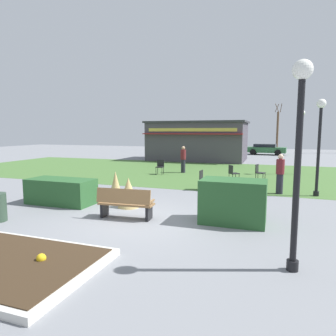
{
  "coord_description": "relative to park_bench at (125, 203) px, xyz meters",
  "views": [
    {
      "loc": [
        3.71,
        -8.0,
        2.65
      ],
      "look_at": [
        -0.2,
        3.03,
        1.22
      ],
      "focal_mm": 32.47,
      "sensor_mm": 36.0,
      "label": 1
    }
  ],
  "objects": [
    {
      "name": "lamppost_near",
      "position": [
        4.61,
        -2.01,
        1.99
      ],
      "size": [
        0.36,
        0.36,
        3.9
      ],
      "color": "black",
      "rests_on": "ground_plane"
    },
    {
      "name": "hedge_right",
      "position": [
        3.12,
        0.68,
        0.15
      ],
      "size": [
        1.83,
        1.1,
        1.26
      ],
      "primitive_type": "cube",
      "color": "#28562B",
      "rests_on": "ground_plane"
    },
    {
      "name": "park_bench",
      "position": [
        0.0,
        0.0,
        0.0
      ],
      "size": [
        1.73,
        0.65,
        0.95
      ],
      "color": "olive",
      "rests_on": "ground_plane"
    },
    {
      "name": "lamppost_mid",
      "position": [
        5.85,
        5.52,
        1.99
      ],
      "size": [
        0.36,
        0.36,
        3.9
      ],
      "color": "black",
      "rests_on": "ground_plane"
    },
    {
      "name": "ornamental_grass_behind_left",
      "position": [
        -1.39,
        1.89,
        0.1
      ],
      "size": [
        0.58,
        0.58,
        1.15
      ],
      "primitive_type": "cone",
      "color": "tan",
      "rests_on": "ground_plane"
    },
    {
      "name": "lawn_patch",
      "position": [
        0.5,
        10.9,
        -0.48
      ],
      "size": [
        36.0,
        12.0,
        0.01
      ],
      "primitive_type": "cube",
      "color": "#446B33",
      "rests_on": "ground_plane"
    },
    {
      "name": "parked_car_west_slot",
      "position": [
        -1.87,
        27.67,
        0.16
      ],
      "size": [
        4.3,
        2.25,
        1.2
      ],
      "color": "navy",
      "rests_on": "ground_plane"
    },
    {
      "name": "food_kiosk",
      "position": [
        -2.49,
        18.93,
        1.28
      ],
      "size": [
        8.71,
        5.26,
        3.5
      ],
      "color": "#47424C",
      "rests_on": "ground_plane"
    },
    {
      "name": "ground_plane",
      "position": [
        0.5,
        -0.01,
        -0.48
      ],
      "size": [
        80.0,
        80.0,
        0.0
      ],
      "primitive_type": "plane",
      "color": "slate"
    },
    {
      "name": "person_strolling",
      "position": [
        4.43,
        5.47,
        0.38
      ],
      "size": [
        0.34,
        0.34,
        1.69
      ],
      "rotation": [
        0.0,
        0.0,
        5.59
      ],
      "color": "#23232D",
      "rests_on": "ground_plane"
    },
    {
      "name": "cafe_chair_north",
      "position": [
        3.43,
        8.57,
        0.05
      ],
      "size": [
        0.53,
        0.53,
        0.89
      ],
      "color": "black",
      "rests_on": "ground_plane"
    },
    {
      "name": "person_standing",
      "position": [
        -1.3,
        10.41,
        0.38
      ],
      "size": [
        0.34,
        0.34,
        1.69
      ],
      "rotation": [
        0.0,
        0.0,
        3.85
      ],
      "color": "#23232D",
      "rests_on": "ground_plane"
    },
    {
      "name": "cafe_chair_west",
      "position": [
        1.21,
        5.22,
        0.05
      ],
      "size": [
        0.47,
        0.47,
        0.89
      ],
      "color": "black",
      "rests_on": "ground_plane"
    },
    {
      "name": "cafe_chair_east",
      "position": [
        -2.43,
        9.26,
        0.05
      ],
      "size": [
        0.48,
        0.48,
        0.89
      ],
      "color": "black",
      "rests_on": "ground_plane"
    },
    {
      "name": "lamppost_far",
      "position": [
        5.63,
        12.12,
        1.99
      ],
      "size": [
        0.36,
        0.36,
        3.9
      ],
      "color": "black",
      "rests_on": "ground_plane"
    },
    {
      "name": "tree_right_bg",
      "position": [
        4.35,
        35.35,
        2.27
      ],
      "size": [
        0.91,
        0.96,
        6.23
      ],
      "color": "brown",
      "rests_on": "ground_plane"
    },
    {
      "name": "parked_car_center_slot",
      "position": [
        3.19,
        27.67,
        0.16
      ],
      "size": [
        4.33,
        2.32,
        1.2
      ],
      "color": "#2D6638",
      "rests_on": "ground_plane"
    },
    {
      "name": "cafe_chair_center",
      "position": [
        2.15,
        7.84,
        0.05
      ],
      "size": [
        0.61,
        0.61,
        0.89
      ],
      "color": "black",
      "rests_on": "ground_plane"
    },
    {
      "name": "hedge_left",
      "position": [
        -3.11,
        0.94,
        -0.02
      ],
      "size": [
        2.45,
        1.1,
        0.91
      ],
      "primitive_type": "cube",
      "color": "#28562B",
      "rests_on": "ground_plane"
    },
    {
      "name": "ornamental_grass_behind_right",
      "position": [
        -0.55,
        1.3,
        0.04
      ],
      "size": [
        0.76,
        0.76,
        1.04
      ],
      "primitive_type": "cone",
      "color": "tan",
      "rests_on": "ground_plane"
    }
  ]
}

